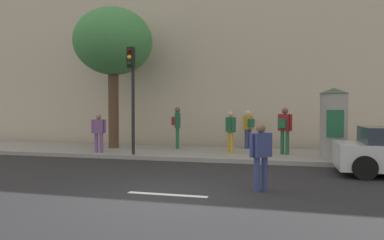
{
  "coord_description": "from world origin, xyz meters",
  "views": [
    {
      "loc": [
        2.63,
        -7.63,
        1.84
      ],
      "look_at": [
        0.02,
        2.0,
        1.56
      ],
      "focal_mm": 35.17,
      "sensor_mm": 36.0,
      "label": 1
    }
  ],
  "objects_px": {
    "pedestrian_in_dark_shirt": "(285,126)",
    "pedestrian_near_pole": "(231,128)",
    "pedestrian_tallest": "(177,123)",
    "pedestrian_in_light_jacket": "(261,152)",
    "pedestrian_with_bag": "(248,126)",
    "traffic_light": "(132,82)",
    "street_tree": "(113,43)",
    "poster_column": "(334,123)",
    "pedestrian_with_backpack": "(99,130)"
  },
  "relations": [
    {
      "from": "pedestrian_in_light_jacket",
      "to": "pedestrian_near_pole",
      "type": "bearing_deg",
      "value": 105.64
    },
    {
      "from": "poster_column",
      "to": "pedestrian_in_light_jacket",
      "type": "relative_size",
      "value": 1.59
    },
    {
      "from": "traffic_light",
      "to": "pedestrian_near_pole",
      "type": "distance_m",
      "value": 4.17
    },
    {
      "from": "poster_column",
      "to": "street_tree",
      "type": "bearing_deg",
      "value": 170.81
    },
    {
      "from": "street_tree",
      "to": "pedestrian_with_backpack",
      "type": "height_order",
      "value": "street_tree"
    },
    {
      "from": "poster_column",
      "to": "pedestrian_near_pole",
      "type": "height_order",
      "value": "poster_column"
    },
    {
      "from": "pedestrian_with_bag",
      "to": "pedestrian_in_dark_shirt",
      "type": "xyz_separation_m",
      "value": [
        1.55,
        -1.73,
        0.06
      ]
    },
    {
      "from": "traffic_light",
      "to": "pedestrian_with_bag",
      "type": "distance_m",
      "value": 5.43
    },
    {
      "from": "street_tree",
      "to": "pedestrian_in_dark_shirt",
      "type": "distance_m",
      "value": 8.14
    },
    {
      "from": "pedestrian_tallest",
      "to": "pedestrian_in_light_jacket",
      "type": "bearing_deg",
      "value": -58.99
    },
    {
      "from": "pedestrian_near_pole",
      "to": "pedestrian_tallest",
      "type": "height_order",
      "value": "pedestrian_tallest"
    },
    {
      "from": "traffic_light",
      "to": "pedestrian_in_light_jacket",
      "type": "bearing_deg",
      "value": -40.43
    },
    {
      "from": "street_tree",
      "to": "pedestrian_near_pole",
      "type": "height_order",
      "value": "street_tree"
    },
    {
      "from": "pedestrian_tallest",
      "to": "pedestrian_near_pole",
      "type": "bearing_deg",
      "value": -21.28
    },
    {
      "from": "traffic_light",
      "to": "pedestrian_with_bag",
      "type": "height_order",
      "value": "traffic_light"
    },
    {
      "from": "pedestrian_in_light_jacket",
      "to": "pedestrian_in_dark_shirt",
      "type": "height_order",
      "value": "pedestrian_in_dark_shirt"
    },
    {
      "from": "poster_column",
      "to": "pedestrian_with_backpack",
      "type": "bearing_deg",
      "value": -177.69
    },
    {
      "from": "traffic_light",
      "to": "street_tree",
      "type": "relative_size",
      "value": 0.65
    },
    {
      "from": "street_tree",
      "to": "pedestrian_tallest",
      "type": "distance_m",
      "value": 4.5
    },
    {
      "from": "pedestrian_in_dark_shirt",
      "to": "traffic_light",
      "type": "bearing_deg",
      "value": -163.59
    },
    {
      "from": "poster_column",
      "to": "pedestrian_tallest",
      "type": "relative_size",
      "value": 1.35
    },
    {
      "from": "street_tree",
      "to": "poster_column",
      "type": "bearing_deg",
      "value": -9.19
    },
    {
      "from": "pedestrian_with_bag",
      "to": "pedestrian_near_pole",
      "type": "distance_m",
      "value": 1.83
    },
    {
      "from": "pedestrian_in_light_jacket",
      "to": "pedestrian_with_bag",
      "type": "relative_size",
      "value": 0.92
    },
    {
      "from": "street_tree",
      "to": "pedestrian_near_pole",
      "type": "relative_size",
      "value": 3.8
    },
    {
      "from": "traffic_light",
      "to": "pedestrian_in_light_jacket",
      "type": "height_order",
      "value": "traffic_light"
    },
    {
      "from": "pedestrian_in_dark_shirt",
      "to": "pedestrian_near_pole",
      "type": "xyz_separation_m",
      "value": [
        -2.04,
        -0.04,
        -0.1
      ]
    },
    {
      "from": "poster_column",
      "to": "pedestrian_near_pole",
      "type": "relative_size",
      "value": 1.51
    },
    {
      "from": "pedestrian_with_backpack",
      "to": "street_tree",
      "type": "bearing_deg",
      "value": 98.95
    },
    {
      "from": "poster_column",
      "to": "pedestrian_in_light_jacket",
      "type": "height_order",
      "value": "poster_column"
    },
    {
      "from": "pedestrian_near_pole",
      "to": "pedestrian_with_backpack",
      "type": "relative_size",
      "value": 1.07
    },
    {
      "from": "pedestrian_near_pole",
      "to": "pedestrian_in_light_jacket",
      "type": "bearing_deg",
      "value": -74.36
    },
    {
      "from": "traffic_light",
      "to": "poster_column",
      "type": "height_order",
      "value": "traffic_light"
    },
    {
      "from": "pedestrian_in_dark_shirt",
      "to": "pedestrian_tallest",
      "type": "distance_m",
      "value": 4.62
    },
    {
      "from": "traffic_light",
      "to": "pedestrian_tallest",
      "type": "height_order",
      "value": "traffic_light"
    },
    {
      "from": "pedestrian_in_light_jacket",
      "to": "pedestrian_with_bag",
      "type": "distance_m",
      "value": 7.78
    },
    {
      "from": "pedestrian_with_bag",
      "to": "pedestrian_in_light_jacket",
      "type": "bearing_deg",
      "value": -81.31
    },
    {
      "from": "street_tree",
      "to": "pedestrian_in_light_jacket",
      "type": "distance_m",
      "value": 10.23
    },
    {
      "from": "street_tree",
      "to": "pedestrian_in_dark_shirt",
      "type": "xyz_separation_m",
      "value": [
        7.3,
        -0.51,
        -3.55
      ]
    },
    {
      "from": "pedestrian_in_light_jacket",
      "to": "pedestrian_in_dark_shirt",
      "type": "bearing_deg",
      "value": 86.36
    },
    {
      "from": "pedestrian_in_light_jacket",
      "to": "pedestrian_tallest",
      "type": "bearing_deg",
      "value": 121.01
    },
    {
      "from": "traffic_light",
      "to": "street_tree",
      "type": "distance_m",
      "value": 3.39
    },
    {
      "from": "pedestrian_with_backpack",
      "to": "pedestrian_near_pole",
      "type": "bearing_deg",
      "value": 14.07
    },
    {
      "from": "pedestrian_in_dark_shirt",
      "to": "pedestrian_with_backpack",
      "type": "distance_m",
      "value": 7.14
    },
    {
      "from": "street_tree",
      "to": "pedestrian_with_bag",
      "type": "bearing_deg",
      "value": 11.99
    },
    {
      "from": "pedestrian_near_pole",
      "to": "pedestrian_tallest",
      "type": "bearing_deg",
      "value": 158.72
    },
    {
      "from": "pedestrian_tallest",
      "to": "pedestrian_with_bag",
      "type": "bearing_deg",
      "value": 15.11
    },
    {
      "from": "traffic_light",
      "to": "pedestrian_with_backpack",
      "type": "distance_m",
      "value": 2.4
    },
    {
      "from": "pedestrian_with_bag",
      "to": "pedestrian_in_dark_shirt",
      "type": "distance_m",
      "value": 2.33
    },
    {
      "from": "pedestrian_tallest",
      "to": "pedestrian_with_backpack",
      "type": "relative_size",
      "value": 1.19
    }
  ]
}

